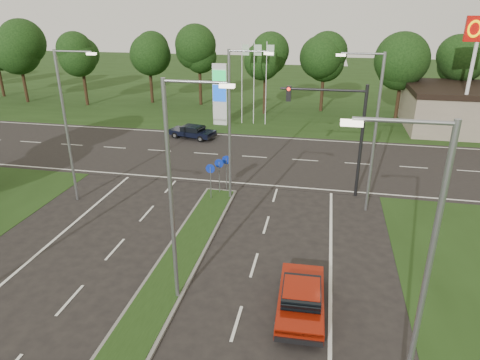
# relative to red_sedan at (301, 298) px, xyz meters

# --- Properties ---
(verge_far) EXTENTS (160.00, 50.00, 0.02)m
(verge_far) POSITION_rel_red_sedan_xyz_m (-5.83, 48.80, -0.63)
(verge_far) COLOR #1C3210
(verge_far) RESTS_ON ground
(cross_road) EXTENTS (160.00, 12.00, 0.02)m
(cross_road) POSITION_rel_red_sedan_xyz_m (-5.83, 17.80, -0.63)
(cross_road) COLOR black
(cross_road) RESTS_ON ground
(median_kerb) EXTENTS (2.00, 26.00, 0.12)m
(median_kerb) POSITION_rel_red_sedan_xyz_m (-5.83, -2.20, -0.57)
(median_kerb) COLOR slate
(median_kerb) RESTS_ON ground
(streetlight_median_near) EXTENTS (2.53, 0.22, 9.00)m
(streetlight_median_near) POSITION_rel_red_sedan_xyz_m (-4.83, -0.20, 4.45)
(streetlight_median_near) COLOR gray
(streetlight_median_near) RESTS_ON ground
(streetlight_median_far) EXTENTS (2.53, 0.22, 9.00)m
(streetlight_median_far) POSITION_rel_red_sedan_xyz_m (-4.83, 9.80, 4.45)
(streetlight_median_far) COLOR gray
(streetlight_median_far) RESTS_ON ground
(streetlight_left_far) EXTENTS (2.53, 0.22, 9.00)m
(streetlight_left_far) POSITION_rel_red_sedan_xyz_m (-14.13, 7.80, 4.45)
(streetlight_left_far) COLOR gray
(streetlight_left_far) RESTS_ON ground
(streetlight_right_far) EXTENTS (2.53, 0.22, 9.00)m
(streetlight_right_far) POSITION_rel_red_sedan_xyz_m (2.97, 9.80, 4.45)
(streetlight_right_far) COLOR gray
(streetlight_right_far) RESTS_ON ground
(streetlight_right_near) EXTENTS (2.53, 0.22, 9.00)m
(streetlight_right_near) POSITION_rel_red_sedan_xyz_m (2.97, -4.20, 4.45)
(streetlight_right_near) COLOR gray
(streetlight_right_near) RESTS_ON ground
(traffic_signal) EXTENTS (5.10, 0.42, 7.00)m
(traffic_signal) POSITION_rel_red_sedan_xyz_m (1.36, 11.79, 4.02)
(traffic_signal) COLOR black
(traffic_signal) RESTS_ON ground
(median_signs) EXTENTS (1.16, 1.76, 2.38)m
(median_signs) POSITION_rel_red_sedan_xyz_m (-5.83, 10.20, 1.08)
(median_signs) COLOR gray
(median_signs) RESTS_ON ground
(gas_pylon) EXTENTS (5.80, 1.26, 8.00)m
(gas_pylon) POSITION_rel_red_sedan_xyz_m (-9.62, 26.84, 2.57)
(gas_pylon) COLOR silver
(gas_pylon) RESTS_ON ground
(mcdonalds_sign) EXTENTS (2.20, 0.47, 10.40)m
(mcdonalds_sign) POSITION_rel_red_sedan_xyz_m (12.17, 25.77, 7.36)
(mcdonalds_sign) COLOR silver
(mcdonalds_sign) RESTS_ON ground
(treeline_far) EXTENTS (6.00, 6.00, 9.90)m
(treeline_far) POSITION_rel_red_sedan_xyz_m (-5.73, 33.73, 6.20)
(treeline_far) COLOR black
(treeline_far) RESTS_ON ground
(red_sedan) EXTENTS (1.88, 4.32, 1.17)m
(red_sedan) POSITION_rel_red_sedan_xyz_m (0.00, 0.00, 0.00)
(red_sedan) COLOR maroon
(red_sedan) RESTS_ON ground
(navy_sedan) EXTENTS (4.42, 2.63, 1.14)m
(navy_sedan) POSITION_rel_red_sedan_xyz_m (-11.22, 21.79, -0.02)
(navy_sedan) COLOR black
(navy_sedan) RESTS_ON ground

